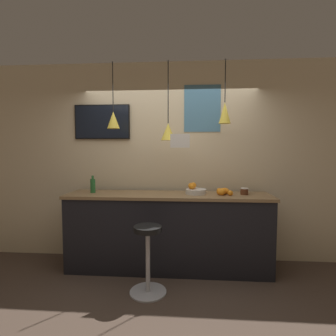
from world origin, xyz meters
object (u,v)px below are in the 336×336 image
at_px(bar_stool, 148,252).
at_px(juice_bottle, 93,185).
at_px(fruit_bowl, 195,190).
at_px(spread_jar, 244,191).
at_px(mounted_tv, 102,122).

bearing_deg(bar_stool, juice_bottle, 143.33).
bearing_deg(fruit_bowl, spread_jar, -0.79).
relative_size(fruit_bowl, juice_bottle, 1.17).
bearing_deg(mounted_tv, juice_bottle, -96.79).
relative_size(fruit_bowl, mounted_tv, 0.34).
height_order(fruit_bowl, mounted_tv, mounted_tv).
bearing_deg(mounted_tv, fruit_bowl, -13.28).
height_order(fruit_bowl, spread_jar, fruit_bowl).
xyz_separation_m(fruit_bowl, mounted_tv, (-1.37, 0.32, 0.95)).
bearing_deg(spread_jar, bar_stool, -151.83).
xyz_separation_m(spread_jar, mounted_tv, (-2.02, 0.33, 0.96)).
bearing_deg(juice_bottle, spread_jar, 0.00).
xyz_separation_m(fruit_bowl, juice_bottle, (-1.41, -0.01, 0.05)).
distance_m(bar_stool, fruit_bowl, 1.05).
relative_size(juice_bottle, spread_jar, 2.31).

